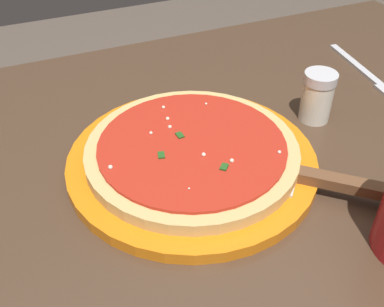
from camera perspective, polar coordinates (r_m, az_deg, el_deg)
The scene contains 6 objects.
restaurant_table at distance 0.69m, azimuth 5.07°, elevation -10.36°, with size 1.12×0.80×0.75m.
serving_plate at distance 0.59m, azimuth -0.00°, elevation -0.94°, with size 0.31×0.31×0.02m, color orange.
pizza at distance 0.57m, azimuth -0.00°, elevation 0.40°, with size 0.27×0.27×0.02m.
pizza_server at distance 0.56m, azimuth 15.39°, elevation -3.14°, with size 0.19×0.18×0.01m.
fork at distance 0.84m, azimuth 20.58°, elevation 9.43°, with size 0.04×0.19×0.00m.
parmesan_shaker at distance 0.68m, azimuth 15.24°, elevation 6.85°, with size 0.05×0.05×0.07m.
Camera 1 is at (0.23, 0.39, 1.13)m, focal length 43.09 mm.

